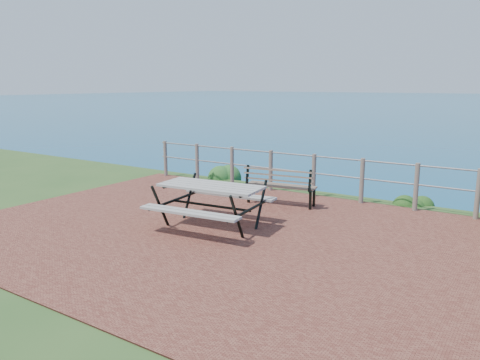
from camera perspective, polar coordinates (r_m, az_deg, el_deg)
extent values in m
cube|color=brown|center=(8.30, -0.78, -6.68)|extent=(10.00, 7.00, 0.12)
cylinder|color=#6B5B4C|center=(13.53, -9.07, 2.62)|extent=(0.10, 0.10, 1.00)
cylinder|color=#6B5B4C|center=(12.80, -5.24, 2.20)|extent=(0.10, 0.10, 1.00)
cylinder|color=#6B5B4C|center=(12.12, -0.97, 1.72)|extent=(0.10, 0.10, 1.00)
cylinder|color=#6B5B4C|center=(11.53, 3.77, 1.18)|extent=(0.10, 0.10, 1.00)
cylinder|color=#6B5B4C|center=(11.02, 8.98, 0.57)|extent=(0.10, 0.10, 1.00)
cylinder|color=#6B5B4C|center=(10.61, 14.64, -0.09)|extent=(0.10, 0.10, 1.00)
cylinder|color=#6B5B4C|center=(10.32, 20.69, -0.80)|extent=(0.10, 0.10, 1.00)
cylinder|color=#6B5B4C|center=(10.15, 27.02, -1.53)|extent=(0.10, 0.10, 1.00)
cylinder|color=slate|center=(10.94, 9.05, 2.88)|extent=(9.40, 0.04, 0.04)
cylinder|color=slate|center=(11.01, 8.99, 0.83)|extent=(9.40, 0.04, 0.04)
cube|color=gray|center=(8.48, -3.58, -0.75)|extent=(1.95, 0.96, 0.04)
cube|color=gray|center=(8.55, -3.55, -2.80)|extent=(1.90, 0.47, 0.04)
cube|color=gray|center=(8.55, -3.55, -2.80)|extent=(1.90, 0.47, 0.04)
cylinder|color=black|center=(8.57, -3.55, -3.13)|extent=(1.61, 0.21, 0.05)
cube|color=brown|center=(10.19, 5.02, -0.69)|extent=(1.56, 0.61, 0.03)
cube|color=brown|center=(10.14, 5.04, 0.78)|extent=(1.52, 0.35, 0.35)
cube|color=black|center=(10.24, 5.00, -1.84)|extent=(0.06, 0.06, 0.42)
cube|color=black|center=(10.24, 5.00, -1.84)|extent=(0.06, 0.06, 0.42)
cube|color=black|center=(10.24, 5.00, -1.84)|extent=(0.06, 0.06, 0.42)
cube|color=black|center=(10.24, 5.00, -1.84)|extent=(0.06, 0.06, 0.42)
ellipsoid|color=#235720|center=(13.36, -2.39, 0.37)|extent=(0.79, 0.79, 0.53)
ellipsoid|color=#184515|center=(11.12, 20.74, -2.69)|extent=(0.71, 0.71, 0.42)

